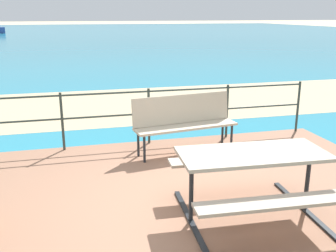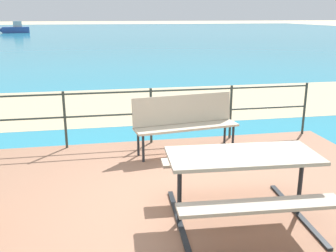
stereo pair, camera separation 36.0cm
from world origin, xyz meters
TOP-DOWN VIEW (x-y plane):
  - ground_plane at (0.00, 0.00)m, footprint 240.00×240.00m
  - patio_paving at (0.00, 0.00)m, footprint 6.40×5.20m
  - sea_water at (0.00, 40.00)m, footprint 90.00×90.00m
  - beach_strip at (0.00, 5.86)m, footprint 54.02×4.42m
  - picnic_table at (0.59, -0.37)m, footprint 1.70×1.54m
  - park_bench at (0.48, 1.91)m, footprint 1.76×0.67m
  - railing_fence at (0.00, 2.47)m, footprint 5.94×0.04m

SIDE VIEW (x-z plane):
  - ground_plane at x=0.00m, z-range 0.00..0.00m
  - sea_water at x=0.00m, z-range 0.00..0.01m
  - beach_strip at x=0.00m, z-range 0.00..0.01m
  - patio_paving at x=0.00m, z-range 0.00..0.06m
  - park_bench at x=0.48m, z-range 0.15..1.10m
  - picnic_table at x=0.59m, z-range 0.27..1.04m
  - railing_fence at x=0.00m, z-range 0.20..1.19m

